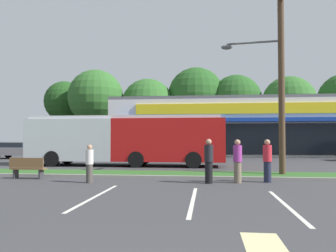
{
  "coord_description": "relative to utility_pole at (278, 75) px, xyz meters",
  "views": [
    {
      "loc": [
        0.88,
        -2.66,
        1.88
      ],
      "look_at": [
        -1.53,
        18.1,
        2.56
      ],
      "focal_mm": 36.31,
      "sensor_mm": 36.0,
      "label": 1
    }
  ],
  "objects": [
    {
      "name": "curb_lip",
      "position": [
        -4.28,
        -1.36,
        -4.82
      ],
      "size": [
        56.0,
        0.24,
        0.12
      ],
      "primitive_type": "cube",
      "color": "gray",
      "rests_on": "ground_plane"
    },
    {
      "name": "tree_mid_right",
      "position": [
        0.54,
        30.45,
        2.02
      ],
      "size": [
        7.04,
        7.04,
        10.43
      ],
      "color": "#473323",
      "rests_on": "ground_plane"
    },
    {
      "name": "tree_far_left",
      "position": [
        -24.66,
        31.85,
        2.31
      ],
      "size": [
        6.06,
        6.06,
        10.24
      ],
      "color": "#473323",
      "rests_on": "ground_plane"
    },
    {
      "name": "pedestrian_near_bench",
      "position": [
        -3.35,
        -2.85,
        -3.97
      ],
      "size": [
        0.36,
        0.36,
        1.8
      ],
      "rotation": [
        0.0,
        0.0,
        2.88
      ],
      "color": "black",
      "rests_on": "ground_plane"
    },
    {
      "name": "tree_mid_left",
      "position": [
        -11.68,
        29.9,
        1.44
      ],
      "size": [
        7.4,
        7.4,
        10.02
      ],
      "color": "#473323",
      "rests_on": "ground_plane"
    },
    {
      "name": "lot_arrow",
      "position": [
        -2.43,
        -10.72,
        -4.88
      ],
      "size": [
        0.7,
        1.6,
        0.01
      ],
      "primitive_type": "cube",
      "color": "beige",
      "rests_on": "ground_plane"
    },
    {
      "name": "pedestrian_mid",
      "position": [
        -0.92,
        -2.27,
        -3.98
      ],
      "size": [
        0.36,
        0.36,
        1.79
      ],
      "rotation": [
        0.0,
        0.0,
        2.02
      ],
      "color": "#1E2338",
      "rests_on": "ground_plane"
    },
    {
      "name": "pedestrian_far",
      "position": [
        -2.17,
        -2.59,
        -3.98
      ],
      "size": [
        0.36,
        0.36,
        1.78
      ],
      "rotation": [
        0.0,
        0.0,
        3.68
      ],
      "color": "#726651",
      "rests_on": "ground_plane"
    },
    {
      "name": "tree_mid",
      "position": [
        -4.96,
        31.1,
        2.8
      ],
      "size": [
        8.01,
        8.01,
        11.69
      ],
      "color": "#473323",
      "rests_on": "ground_plane"
    },
    {
      "name": "bus_stop_bench",
      "position": [
        -11.47,
        -2.28,
        -4.38
      ],
      "size": [
        1.6,
        0.45,
        0.95
      ],
      "rotation": [
        0.0,
        0.0,
        3.14
      ],
      "color": "brown",
      "rests_on": "ground_plane"
    },
    {
      "name": "parking_stripe_1",
      "position": [
        -3.84,
        -6.63,
        -4.88
      ],
      "size": [
        0.12,
        4.8,
        0.01
      ],
      "primitive_type": "cube",
      "color": "silver",
      "rests_on": "ground_plane"
    },
    {
      "name": "pedestrian_by_pole",
      "position": [
        -8.23,
        -3.26,
        -4.09
      ],
      "size": [
        0.32,
        0.32,
        1.57
      ],
      "rotation": [
        0.0,
        0.0,
        4.77
      ],
      "color": "#47423D",
      "rests_on": "ground_plane"
    },
    {
      "name": "city_bus",
      "position": [
        -8.73,
        4.97,
        -3.11
      ],
      "size": [
        12.9,
        2.74,
        3.25
      ],
      "rotation": [
        0.0,
        0.0,
        3.13
      ],
      "color": "#B71414",
      "rests_on": "ground_plane"
    },
    {
      "name": "tree_right",
      "position": [
        7.32,
        29.33,
        1.44
      ],
      "size": [
        7.13,
        7.13,
        9.9
      ],
      "color": "#473323",
      "rests_on": "ground_plane"
    },
    {
      "name": "car_3",
      "position": [
        -19.88,
        11.17,
        -4.14
      ],
      "size": [
        4.74,
        2.0,
        1.4
      ],
      "color": "slate",
      "rests_on": "ground_plane"
    },
    {
      "name": "grass_median",
      "position": [
        -4.28,
        -0.14,
        -4.82
      ],
      "size": [
        56.0,
        2.2,
        0.12
      ],
      "primitive_type": "cube",
      "color": "#2D5B23",
      "rests_on": "ground_plane"
    },
    {
      "name": "parking_stripe_2",
      "position": [
        -1.25,
        -7.08,
        -4.88
      ],
      "size": [
        0.12,
        4.8,
        0.01
      ],
      "primitive_type": "cube",
      "color": "silver",
      "rests_on": "ground_plane"
    },
    {
      "name": "car_0",
      "position": [
        -7.04,
        11.27,
        -4.14
      ],
      "size": [
        4.34,
        1.91,
        1.41
      ],
      "color": "silver",
      "rests_on": "ground_plane"
    },
    {
      "name": "utility_pole",
      "position": [
        0.0,
        0.0,
        0.0
      ],
      "size": [
        3.08,
        2.4,
        9.08
      ],
      "color": "#4C3826",
      "rests_on": "ground_plane"
    },
    {
      "name": "tree_left",
      "position": [
        -18.74,
        28.49,
        2.49
      ],
      "size": [
        7.6,
        7.6,
        11.18
      ],
      "color": "#473323",
      "rests_on": "ground_plane"
    },
    {
      "name": "storefront_building",
      "position": [
        1.03,
        22.12,
        -1.93
      ],
      "size": [
        28.5,
        13.86,
        5.9
      ],
      "color": "silver",
      "rests_on": "ground_plane"
    },
    {
      "name": "parking_stripe_0",
      "position": [
        -6.93,
        -6.36,
        -4.88
      ],
      "size": [
        0.12,
        4.8,
        0.01
      ],
      "primitive_type": "cube",
      "color": "silver",
      "rests_on": "ground_plane"
    }
  ]
}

